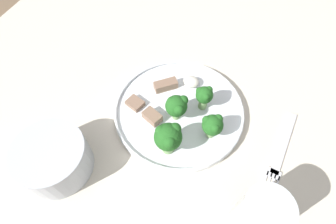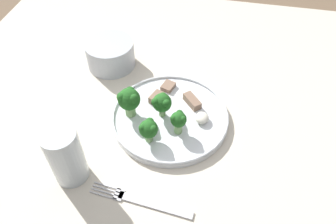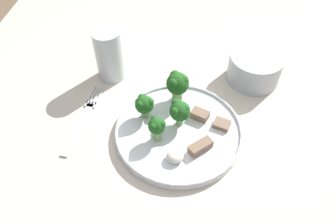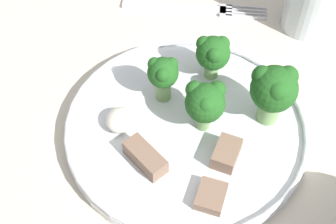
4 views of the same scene
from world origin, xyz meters
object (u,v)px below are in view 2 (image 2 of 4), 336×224
(fork, at_px, (142,201))
(drinking_glass, at_px, (67,158))
(dinner_plate, at_px, (171,115))
(cream_bowl, at_px, (111,55))

(fork, distance_m, drinking_glass, 0.16)
(dinner_plate, relative_size, cream_bowl, 2.11)
(fork, height_order, drinking_glass, drinking_glass)
(dinner_plate, xyz_separation_m, fork, (-0.21, 0.01, -0.01))
(drinking_glass, bearing_deg, fork, -101.56)
(fork, height_order, cream_bowl, cream_bowl)
(fork, bearing_deg, drinking_glass, 78.44)
(cream_bowl, bearing_deg, fork, -154.24)
(dinner_plate, bearing_deg, cream_bowl, 50.66)
(dinner_plate, xyz_separation_m, drinking_glass, (-0.18, 0.16, 0.05))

